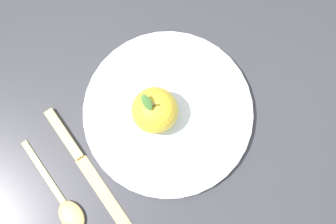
{
  "coord_description": "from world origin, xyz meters",
  "views": [
    {
      "loc": [
        -0.04,
        0.12,
        0.73
      ],
      "look_at": [
        -0.01,
        -0.02,
        0.02
      ],
      "focal_mm": 51.16,
      "sensor_mm": 36.0,
      "label": 1
    }
  ],
  "objects": [
    {
      "name": "knife",
      "position": [
        0.1,
        0.09,
        0.0
      ],
      "size": [
        0.19,
        0.16,
        0.01
      ],
      "color": "#D8B766",
      "rests_on": "ground_plane"
    },
    {
      "name": "spoon",
      "position": [
        0.11,
        0.16,
        0.01
      ],
      "size": [
        0.14,
        0.12,
        0.01
      ],
      "color": "#D8B766",
      "rests_on": "ground_plane"
    },
    {
      "name": "dinner_plate",
      "position": [
        -0.01,
        -0.02,
        0.01
      ],
      "size": [
        0.26,
        0.26,
        0.02
      ],
      "color": "silver",
      "rests_on": "ground_plane"
    },
    {
      "name": "ground_plane",
      "position": [
        0.0,
        0.0,
        0.0
      ],
      "size": [
        2.4,
        2.4,
        0.0
      ],
      "primitive_type": "plane",
      "color": "#2D2D33"
    },
    {
      "name": "apple",
      "position": [
        0.01,
        -0.01,
        0.05
      ],
      "size": [
        0.07,
        0.07,
        0.08
      ],
      "color": "gold",
      "rests_on": "dinner_plate"
    }
  ]
}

